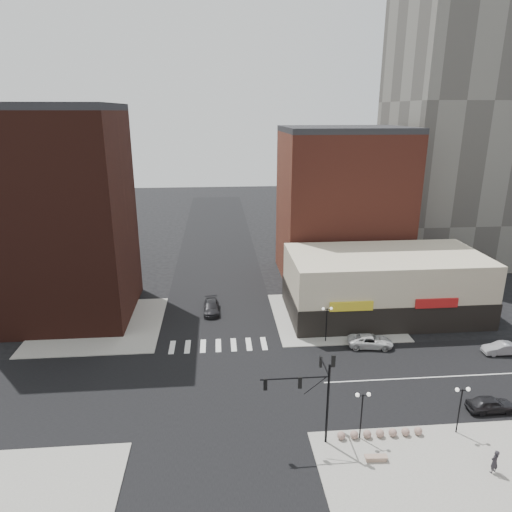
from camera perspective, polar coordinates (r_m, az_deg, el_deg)
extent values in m
plane|color=black|center=(44.90, -4.52, -16.12)|extent=(240.00, 240.00, 0.00)
cube|color=black|center=(44.90, -4.52, -16.11)|extent=(200.00, 14.00, 0.02)
cube|color=black|center=(44.90, -4.52, -16.11)|extent=(14.00, 200.00, 0.02)
cube|color=gray|center=(59.35, -18.96, -8.14)|extent=(15.00, 15.00, 0.12)
cube|color=gray|center=(59.25, 9.61, -7.41)|extent=(15.00, 15.00, 0.12)
cube|color=gray|center=(37.60, 23.91, -25.58)|extent=(18.00, 14.00, 0.12)
cube|color=#371711|center=(60.34, -23.42, 4.32)|extent=(16.00, 15.00, 25.00)
cube|color=#371711|center=(80.52, -28.34, 1.92)|extent=(20.00, 18.00, 12.00)
cube|color=maroon|center=(70.82, 10.64, 6.03)|extent=(18.00, 15.00, 22.00)
cube|color=beige|center=(60.09, 15.71, -3.41)|extent=(24.00, 12.00, 8.00)
cube|color=black|center=(60.93, 15.53, -5.43)|extent=(24.20, 12.20, 3.40)
cylinder|color=black|center=(37.05, 8.94, -17.92)|extent=(0.18, 0.18, 7.00)
cylinder|color=black|center=(35.17, 4.87, -14.98)|extent=(5.20, 0.11, 0.11)
cylinder|color=black|center=(35.83, 7.46, -15.73)|extent=(1.72, 0.06, 1.46)
cylinder|color=black|center=(36.90, 8.57, -13.42)|extent=(0.11, 3.00, 0.11)
cube|color=black|center=(35.12, 1.18, -15.74)|extent=(0.28, 0.18, 0.95)
sphere|color=red|center=(34.96, 1.18, -15.33)|extent=(0.16, 0.16, 0.16)
cube|color=black|center=(35.45, 5.52, -15.47)|extent=(0.28, 0.18, 0.95)
sphere|color=red|center=(35.29, 5.53, -15.07)|extent=(0.16, 0.16, 0.16)
cube|color=black|center=(38.19, 8.09, -12.94)|extent=(0.18, 0.28, 0.95)
sphere|color=red|center=(38.04, 8.11, -12.56)|extent=(0.16, 0.16, 0.16)
cube|color=black|center=(35.05, 9.64, -12.82)|extent=(0.28, 0.18, 0.95)
sphere|color=red|center=(34.90, 9.67, -12.39)|extent=(0.16, 0.16, 0.16)
cylinder|color=black|center=(38.71, 13.02, -18.97)|extent=(0.11, 0.11, 4.00)
cylinder|color=black|center=(37.62, 13.23, -16.64)|extent=(0.90, 0.06, 0.06)
sphere|color=white|center=(37.44, 12.56, -16.59)|extent=(0.32, 0.32, 0.32)
sphere|color=white|center=(37.70, 13.92, -16.44)|extent=(0.32, 0.32, 0.32)
cylinder|color=black|center=(41.66, 24.06, -17.28)|extent=(0.11, 0.11, 4.00)
cylinder|color=black|center=(40.65, 24.41, -15.07)|extent=(0.90, 0.06, 0.06)
sphere|color=white|center=(40.39, 23.85, -15.04)|extent=(0.32, 0.32, 0.32)
sphere|color=white|center=(40.81, 25.00, -14.85)|extent=(0.32, 0.32, 0.32)
cylinder|color=black|center=(52.11, 8.79, -8.51)|extent=(0.11, 0.11, 4.00)
cylinder|color=black|center=(51.31, 8.88, -6.61)|extent=(0.90, 0.06, 0.06)
sphere|color=white|center=(51.17, 8.40, -6.53)|extent=(0.32, 0.32, 0.32)
sphere|color=white|center=(51.38, 9.38, -6.48)|extent=(0.32, 0.32, 0.32)
sphere|color=#8C6B60|center=(39.34, 10.61, -21.19)|extent=(0.65, 0.65, 0.65)
sphere|color=#8C6B60|center=(39.60, 12.18, -21.00)|extent=(0.65, 0.65, 0.65)
sphere|color=#8C6B60|center=(39.89, 13.73, -20.80)|extent=(0.65, 0.65, 0.65)
sphere|color=#8C6B60|center=(40.20, 15.24, -20.59)|extent=(0.65, 0.65, 0.65)
sphere|color=#8C6B60|center=(40.54, 16.73, -20.37)|extent=(0.65, 0.65, 0.65)
sphere|color=#8C6B60|center=(40.90, 18.19, -20.14)|extent=(0.65, 0.65, 0.65)
sphere|color=#8C6B60|center=(41.29, 19.61, -19.90)|extent=(0.65, 0.65, 0.65)
imported|color=silver|center=(52.74, 14.12, -10.28)|extent=(5.19, 2.93, 1.37)
imported|color=black|center=(46.27, 27.25, -16.14)|extent=(4.05, 1.64, 1.38)
imported|color=#96979B|center=(56.39, 28.33, -10.14)|extent=(3.96, 1.52, 1.29)
imported|color=black|center=(59.64, -5.60, -6.38)|extent=(2.08, 4.95, 1.43)
imported|color=#262429|center=(39.57, 27.66, -21.81)|extent=(0.80, 0.67, 1.87)
cube|color=#9F816E|center=(38.16, 14.75, -23.31)|extent=(1.51, 0.49, 0.28)
cube|color=#9F816E|center=(38.04, 14.77, -23.09)|extent=(1.70, 0.60, 0.11)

